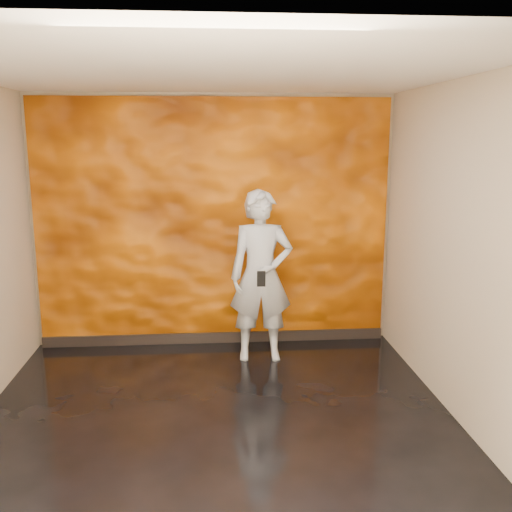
% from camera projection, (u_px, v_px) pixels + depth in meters
% --- Properties ---
extents(room, '(4.02, 4.02, 2.81)m').
position_uv_depth(room, '(215.00, 259.00, 4.44)').
color(room, black).
rests_on(room, ground).
extents(feature_wall, '(3.90, 0.06, 2.75)m').
position_uv_depth(feature_wall, '(214.00, 224.00, 6.35)').
color(feature_wall, orange).
rests_on(feature_wall, ground).
extents(baseboard, '(3.90, 0.04, 0.12)m').
position_uv_depth(baseboard, '(215.00, 337.00, 6.58)').
color(baseboard, black).
rests_on(baseboard, ground).
extents(man, '(0.67, 0.44, 1.81)m').
position_uv_depth(man, '(261.00, 276.00, 5.97)').
color(man, '#9197A0').
rests_on(man, ground).
extents(phone, '(0.09, 0.02, 0.16)m').
position_uv_depth(phone, '(261.00, 279.00, 5.69)').
color(phone, black).
rests_on(phone, man).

